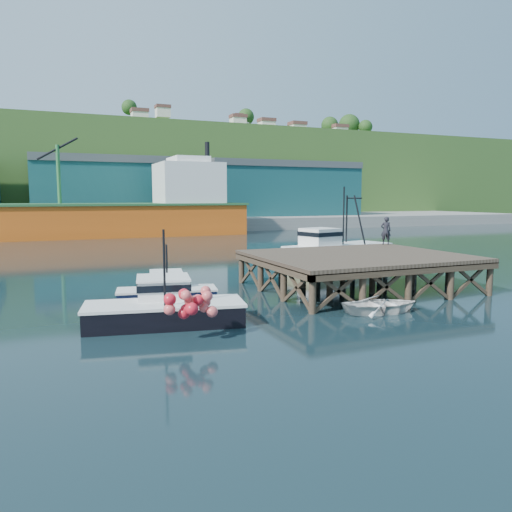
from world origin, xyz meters
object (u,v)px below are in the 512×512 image
boat_black (165,306)px  dinghy (381,305)px  trawler (336,249)px  boat_navy (167,291)px  dockworker (386,231)px

boat_black → dinghy: boat_black is taller
dinghy → trawler: bearing=-16.4°
dinghy → boat_navy: bearing=64.4°
trawler → boat_black: bearing=-155.1°
boat_black → dinghy: 10.31m
boat_navy → trawler: 18.98m
trawler → dockworker: bearing=-96.7°
boat_navy → trawler: size_ratio=0.53×
boat_black → trawler: bearing=48.9°
boat_navy → dockworker: bearing=24.0°
boat_navy → dinghy: size_ratio=1.42×
boat_black → dinghy: size_ratio=1.91×
trawler → dinghy: trawler is taller
boat_black → trawler: trawler is taller
dinghy → boat_black: bearing=87.3°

